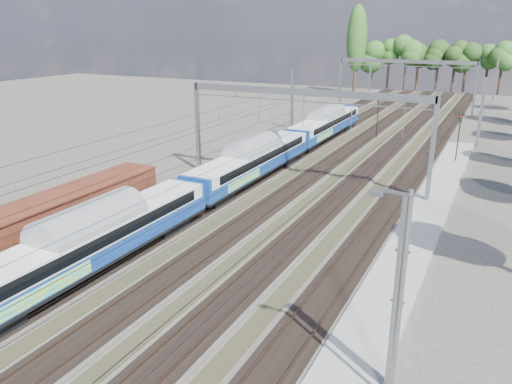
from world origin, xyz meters
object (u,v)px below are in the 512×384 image
at_px(emu_train, 251,157).
at_px(worker, 408,99).
at_px(lamp_post, 398,297).
at_px(freight_boxcar, 76,211).
at_px(signal_far, 459,133).
at_px(signal_near, 378,112).

distance_m(emu_train, worker, 59.72).
xyz_separation_m(worker, lamp_post, (14.77, -83.73, 3.94)).
height_order(freight_boxcar, worker, freight_boxcar).
relative_size(freight_boxcar, worker, 7.23).
relative_size(freight_boxcar, signal_far, 2.71).
bearing_deg(lamp_post, signal_far, 102.35).
height_order(emu_train, signal_near, signal_near).
xyz_separation_m(emu_train, signal_far, (16.78, 16.56, 0.75)).
bearing_deg(freight_boxcar, worker, 83.98).
relative_size(emu_train, signal_far, 12.06).
height_order(freight_boxcar, signal_near, signal_near).
distance_m(worker, lamp_post, 85.11).
relative_size(emu_train, lamp_post, 7.07).
height_order(worker, lamp_post, lamp_post).
relative_size(signal_far, lamp_post, 0.59).
distance_m(signal_near, signal_far, 13.78).
bearing_deg(worker, freight_boxcar, 157.47).
xyz_separation_m(worker, signal_far, (13.15, -43.03, 2.36)).
distance_m(worker, signal_far, 45.06).
distance_m(freight_boxcar, lamp_post, 23.97).
bearing_deg(worker, lamp_post, 173.49).
bearing_deg(worker, signal_far, -179.53).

